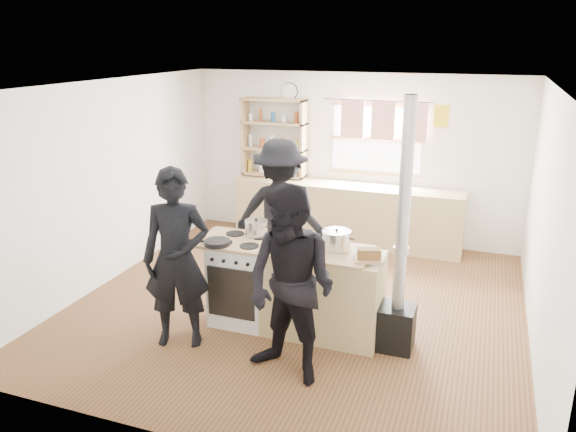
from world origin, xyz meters
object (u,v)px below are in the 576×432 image
object	(u,v)px
roast_tray	(298,242)
flue_heater	(399,287)
skillet_greens	(217,242)
person_far	(281,214)
person_near_left	(177,259)
stockpot_counter	(336,240)
stockpot_stove	(256,228)
person_near_right	(291,286)
bread_board	(369,256)
cooking_island	(295,288)
thermos	(409,179)

from	to	relation	value
roast_tray	flue_heater	world-z (taller)	flue_heater
skillet_greens	roast_tray	world-z (taller)	roast_tray
skillet_greens	flue_heater	size ratio (longest dim) A/B	0.12
skillet_greens	person_far	xyz separation A→B (m)	(0.23, 1.24, -0.04)
roast_tray	flue_heater	xyz separation A→B (m)	(1.06, -0.08, -0.31)
person_near_left	stockpot_counter	bearing A→B (deg)	8.39
stockpot_stove	person_near_right	size ratio (longest dim) A/B	0.14
bread_board	person_far	size ratio (longest dim) A/B	0.18
flue_heater	person_near_right	bearing A→B (deg)	-135.03
roast_tray	stockpot_counter	world-z (taller)	stockpot_counter
cooking_island	person_near_left	distance (m)	1.27
stockpot_stove	person_near_left	size ratio (longest dim) A/B	0.14
thermos	stockpot_stove	size ratio (longest dim) A/B	1.30
bread_board	flue_heater	distance (m)	0.44
roast_tray	person_far	xyz separation A→B (m)	(-0.56, 0.97, -0.05)
cooking_island	flue_heater	world-z (taller)	flue_heater
stockpot_stove	person_near_right	world-z (taller)	person_near_right
stockpot_counter	person_near_right	xyz separation A→B (m)	(-0.16, -0.93, -0.13)
cooking_island	roast_tray	size ratio (longest dim) A/B	5.61
stockpot_counter	bread_board	bearing A→B (deg)	-26.64
skillet_greens	stockpot_stove	size ratio (longest dim) A/B	1.20
cooking_island	skillet_greens	world-z (taller)	skillet_greens
thermos	person_near_right	distance (m)	3.66
thermos	person_near_right	size ratio (longest dim) A/B	0.18
skillet_greens	stockpot_counter	xyz separation A→B (m)	(1.19, 0.30, 0.07)
person_near_left	person_far	world-z (taller)	person_far
bread_board	person_near_left	bearing A→B (deg)	-163.17
flue_heater	thermos	bearing A→B (deg)	96.79
person_near_right	person_far	world-z (taller)	person_far
person_near_right	flue_heater	bearing A→B (deg)	61.52
skillet_greens	cooking_island	bearing A→B (deg)	15.85
cooking_island	thermos	bearing A→B (deg)	74.99
thermos	bread_board	size ratio (longest dim) A/B	0.98
stockpot_counter	person_near_left	distance (m)	1.59
thermos	person_near_right	xyz separation A→B (m)	(-0.49, -3.62, -0.16)
cooking_island	roast_tray	bearing A→B (deg)	73.75
person_near_right	skillet_greens	bearing A→B (deg)	165.04
person_near_right	person_far	size ratio (longest dim) A/B	0.98
skillet_greens	person_near_right	distance (m)	1.21
thermos	flue_heater	xyz separation A→B (m)	(0.33, -2.80, -0.40)
cooking_island	bread_board	distance (m)	0.95
stockpot_stove	person_near_left	xyz separation A→B (m)	(-0.50, -0.83, -0.11)
skillet_greens	roast_tray	distance (m)	0.84
skillet_greens	flue_heater	xyz separation A→B (m)	(1.85, 0.19, -0.30)
thermos	bread_board	world-z (taller)	thermos
cooking_island	stockpot_counter	size ratio (longest dim) A/B	6.66
roast_tray	bread_board	bearing A→B (deg)	-11.89
flue_heater	stockpot_stove	bearing A→B (deg)	172.43
stockpot_counter	bread_board	xyz separation A→B (m)	(0.37, -0.19, -0.05)
thermos	stockpot_counter	bearing A→B (deg)	-97.01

